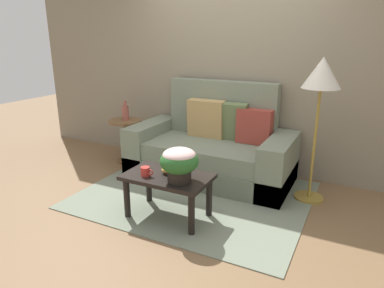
{
  "coord_description": "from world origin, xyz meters",
  "views": [
    {
      "loc": [
        1.58,
        -3.05,
        1.71
      ],
      "look_at": [
        -0.03,
        0.12,
        0.6
      ],
      "focal_mm": 32.29,
      "sensor_mm": 36.0,
      "label": 1
    }
  ],
  "objects_px": {
    "snack_bowl": "(168,170)",
    "potted_plant": "(179,161)",
    "coffee_table": "(168,183)",
    "side_table": "(126,133)",
    "couch": "(213,150)",
    "table_vase": "(125,112)",
    "coffee_mug": "(146,171)",
    "floor_lamp": "(321,82)"
  },
  "relations": [
    {
      "from": "snack_bowl",
      "to": "potted_plant",
      "type": "bearing_deg",
      "value": -31.47
    },
    {
      "from": "potted_plant",
      "to": "snack_bowl",
      "type": "bearing_deg",
      "value": 148.53
    },
    {
      "from": "coffee_table",
      "to": "side_table",
      "type": "relative_size",
      "value": 1.37
    },
    {
      "from": "coffee_table",
      "to": "potted_plant",
      "type": "height_order",
      "value": "potted_plant"
    },
    {
      "from": "coffee_table",
      "to": "side_table",
      "type": "height_order",
      "value": "side_table"
    },
    {
      "from": "coffee_table",
      "to": "side_table",
      "type": "bearing_deg",
      "value": 140.53
    },
    {
      "from": "couch",
      "to": "snack_bowl",
      "type": "bearing_deg",
      "value": -89.24
    },
    {
      "from": "snack_bowl",
      "to": "table_vase",
      "type": "xyz_separation_m",
      "value": [
        -1.32,
        1.08,
        0.23
      ]
    },
    {
      "from": "couch",
      "to": "side_table",
      "type": "relative_size",
      "value": 3.31
    },
    {
      "from": "couch",
      "to": "side_table",
      "type": "height_order",
      "value": "couch"
    },
    {
      "from": "coffee_table",
      "to": "potted_plant",
      "type": "distance_m",
      "value": 0.33
    },
    {
      "from": "couch",
      "to": "side_table",
      "type": "bearing_deg",
      "value": -177.51
    },
    {
      "from": "coffee_table",
      "to": "coffee_mug",
      "type": "height_order",
      "value": "coffee_mug"
    },
    {
      "from": "snack_bowl",
      "to": "couch",
      "type": "bearing_deg",
      "value": 90.76
    },
    {
      "from": "floor_lamp",
      "to": "table_vase",
      "type": "height_order",
      "value": "floor_lamp"
    },
    {
      "from": "potted_plant",
      "to": "table_vase",
      "type": "height_order",
      "value": "table_vase"
    },
    {
      "from": "side_table",
      "to": "table_vase",
      "type": "xyz_separation_m",
      "value": [
        -0.0,
        0.02,
        0.3
      ]
    },
    {
      "from": "side_table",
      "to": "potted_plant",
      "type": "relative_size",
      "value": 1.71
    },
    {
      "from": "side_table",
      "to": "snack_bowl",
      "type": "xyz_separation_m",
      "value": [
        1.32,
        -1.06,
        0.06
      ]
    },
    {
      "from": "potted_plant",
      "to": "coffee_mug",
      "type": "xyz_separation_m",
      "value": [
        -0.35,
        -0.04,
        -0.15
      ]
    },
    {
      "from": "couch",
      "to": "snack_bowl",
      "type": "relative_size",
      "value": 15.24
    },
    {
      "from": "couch",
      "to": "potted_plant",
      "type": "relative_size",
      "value": 5.66
    },
    {
      "from": "side_table",
      "to": "potted_plant",
      "type": "distance_m",
      "value": 1.92
    },
    {
      "from": "side_table",
      "to": "potted_plant",
      "type": "bearing_deg",
      "value": -37.88
    },
    {
      "from": "side_table",
      "to": "table_vase",
      "type": "relative_size",
      "value": 2.26
    },
    {
      "from": "coffee_mug",
      "to": "table_vase",
      "type": "relative_size",
      "value": 0.49
    },
    {
      "from": "coffee_mug",
      "to": "snack_bowl",
      "type": "bearing_deg",
      "value": 43.95
    },
    {
      "from": "couch",
      "to": "coffee_table",
      "type": "bearing_deg",
      "value": -88.34
    },
    {
      "from": "coffee_mug",
      "to": "floor_lamp",
      "type": "bearing_deg",
      "value": 40.27
    },
    {
      "from": "couch",
      "to": "side_table",
      "type": "distance_m",
      "value": 1.31
    },
    {
      "from": "coffee_table",
      "to": "floor_lamp",
      "type": "height_order",
      "value": "floor_lamp"
    },
    {
      "from": "side_table",
      "to": "table_vase",
      "type": "height_order",
      "value": "table_vase"
    },
    {
      "from": "coffee_table",
      "to": "snack_bowl",
      "type": "height_order",
      "value": "snack_bowl"
    },
    {
      "from": "coffee_mug",
      "to": "table_vase",
      "type": "distance_m",
      "value": 1.7
    },
    {
      "from": "coffee_mug",
      "to": "snack_bowl",
      "type": "height_order",
      "value": "coffee_mug"
    },
    {
      "from": "potted_plant",
      "to": "table_vase",
      "type": "distance_m",
      "value": 1.92
    },
    {
      "from": "side_table",
      "to": "floor_lamp",
      "type": "height_order",
      "value": "floor_lamp"
    },
    {
      "from": "floor_lamp",
      "to": "potted_plant",
      "type": "height_order",
      "value": "floor_lamp"
    },
    {
      "from": "couch",
      "to": "potted_plant",
      "type": "distance_m",
      "value": 1.28
    },
    {
      "from": "floor_lamp",
      "to": "potted_plant",
      "type": "xyz_separation_m",
      "value": [
        -1.01,
        -1.11,
        -0.64
      ]
    },
    {
      "from": "coffee_mug",
      "to": "couch",
      "type": "bearing_deg",
      "value": 83.54
    },
    {
      "from": "side_table",
      "to": "floor_lamp",
      "type": "relative_size",
      "value": 0.4
    }
  ]
}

